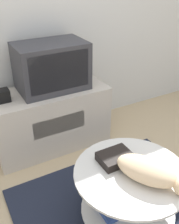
{
  "coord_description": "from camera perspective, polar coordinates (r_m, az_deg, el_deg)",
  "views": [
    {
      "loc": [
        -0.85,
        -0.88,
        1.61
      ],
      "look_at": [
        -0.03,
        0.6,
        0.63
      ],
      "focal_mm": 42.0,
      "sensor_mm": 36.0,
      "label": 1
    }
  ],
  "objects": [
    {
      "name": "tv_stand",
      "position": [
        2.56,
        -8.5,
        -1.4
      ],
      "size": [
        1.09,
        0.48,
        0.59
      ],
      "color": "beige",
      "rests_on": "ground_plane"
    },
    {
      "name": "tv",
      "position": [
        2.38,
        -8.28,
        9.81
      ],
      "size": [
        0.62,
        0.4,
        0.42
      ],
      "color": "#333338",
      "rests_on": "tv_stand"
    },
    {
      "name": "cat",
      "position": [
        1.63,
        12.84,
        -12.53
      ],
      "size": [
        0.35,
        0.55,
        0.14
      ],
      "rotation": [
        0.0,
        0.0,
        -1.08
      ],
      "color": "beige",
      "rests_on": "coffee_table"
    },
    {
      "name": "dvd_box",
      "position": [
        1.76,
        5.65,
        -9.86
      ],
      "size": [
        0.22,
        0.17,
        0.06
      ],
      "color": "black",
      "rests_on": "coffee_table"
    },
    {
      "name": "wall_back",
      "position": [
        2.56,
        -10.03,
        22.57
      ],
      "size": [
        8.0,
        0.05,
        2.6
      ],
      "color": "silver",
      "rests_on": "ground_plane"
    },
    {
      "name": "speaker",
      "position": [
        2.3,
        -18.27,
        3.43
      ],
      "size": [
        0.1,
        0.1,
        0.1
      ],
      "color": "black",
      "rests_on": "tv_stand"
    },
    {
      "name": "coffee_table",
      "position": [
        1.83,
        8.49,
        -16.54
      ],
      "size": [
        0.73,
        0.73,
        0.44
      ],
      "color": "#B2B2B7",
      "rests_on": "rug"
    }
  ]
}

